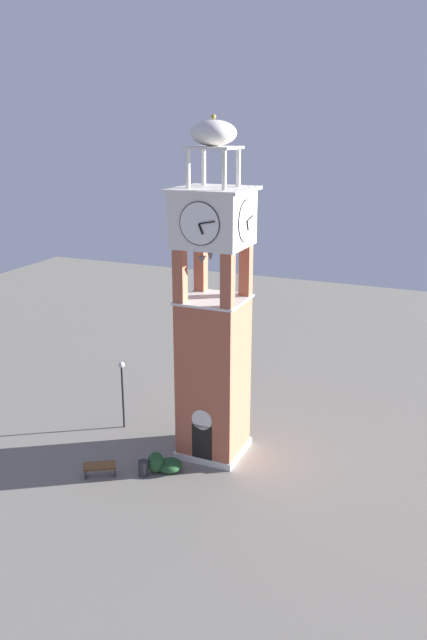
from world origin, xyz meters
TOP-DOWN VIEW (x-y plane):
  - ground at (0.00, 0.00)m, footprint 80.00×80.00m
  - clock_tower at (0.00, -0.00)m, footprint 3.65×3.65m
  - park_bench at (-4.23, -4.62)m, footprint 1.60×1.19m
  - lamp_post at (-5.89, 0.52)m, footprint 0.36×0.36m
  - trash_bin at (-2.29, -3.64)m, footprint 0.52×0.52m
  - shrub_near_entry at (-1.27, -2.73)m, footprint 1.27×1.27m
  - shrub_left_of_tower at (-1.86, -3.11)m, footprint 0.86×0.86m

SIDE VIEW (x-z plane):
  - ground at x=0.00m, z-range 0.00..0.00m
  - shrub_near_entry at x=-1.27m, z-range 0.00..0.60m
  - trash_bin at x=-2.29m, z-range 0.00..0.80m
  - park_bench at x=-4.23m, z-range 0.01..0.96m
  - shrub_left_of_tower at x=-1.86m, z-range 0.00..1.09m
  - lamp_post at x=-5.89m, z-range 0.77..4.84m
  - clock_tower at x=0.00m, z-range -1.56..15.77m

